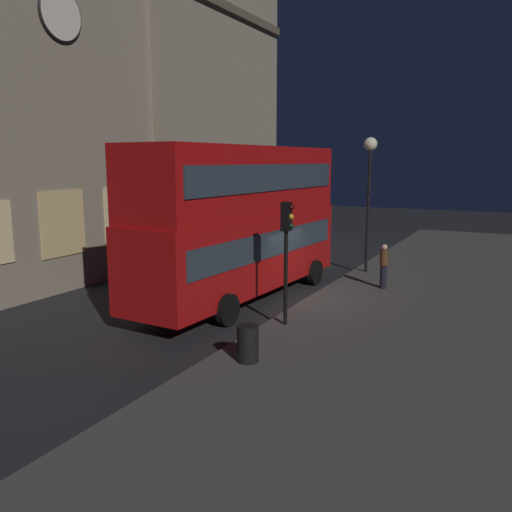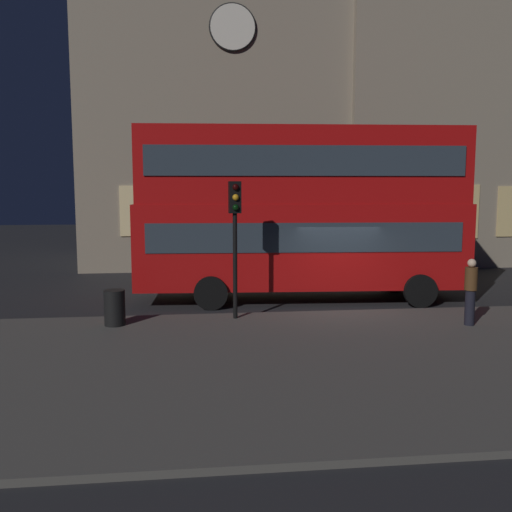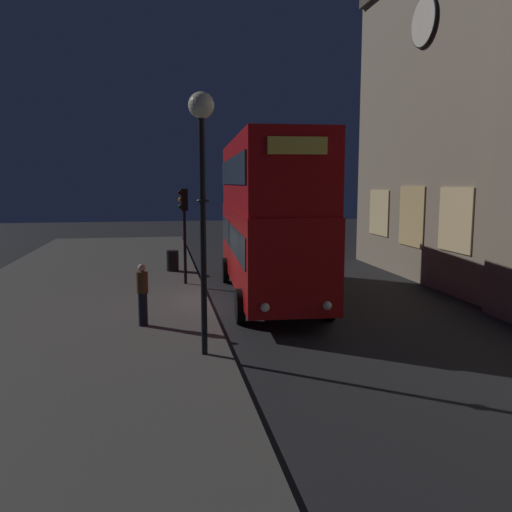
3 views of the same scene
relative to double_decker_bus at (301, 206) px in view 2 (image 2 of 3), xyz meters
The scene contains 8 objects.
ground_plane 3.63m from the double_decker_bus, 62.08° to the right, with size 80.00×80.00×0.00m, color #232326.
sidewalk_slab 7.36m from the double_decker_bus, 82.25° to the right, with size 44.00×8.92×0.12m, color #4C4944.
building_with_clock 12.06m from the double_decker_bus, 101.13° to the left, with size 12.43×8.77×15.65m.
building_plain_facade 15.66m from the double_decker_bus, 48.44° to the left, with size 12.53×9.92×16.44m.
double_decker_bus is the anchor object (origin of this frame).
traffic_light_near_kerb 3.70m from the double_decker_bus, 129.57° to the right, with size 0.34×0.37×3.73m.
pedestrian 6.01m from the double_decker_bus, 49.59° to the right, with size 0.32×0.32×1.74m.
litter_bin 6.88m from the double_decker_bus, 149.62° to the right, with size 0.54×0.54×0.93m, color black.
Camera 2 is at (-4.46, -16.38, 3.74)m, focal length 39.92 mm.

